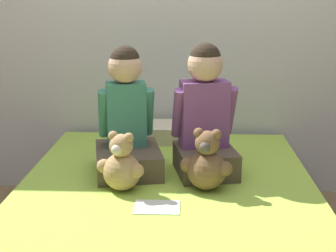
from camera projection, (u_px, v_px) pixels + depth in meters
The scene contains 8 objects.
wall_behind_bed at pixel (174, 16), 3.15m from camera, with size 8.00×0.06×2.50m.
bed at pixel (166, 233), 2.38m from camera, with size 1.55×2.04×0.45m.
child_on_left at pixel (127, 123), 2.54m from camera, with size 0.42×0.46×0.69m.
child_on_right at pixel (205, 117), 2.51m from camera, with size 0.38×0.40×0.70m.
teddy_bear_held_by_left_child at pixel (122, 166), 2.32m from camera, with size 0.24×0.19×0.30m.
teddy_bear_held_by_right_child at pixel (207, 164), 2.32m from camera, with size 0.26×0.20×0.32m.
pillow_at_headboard at pixel (172, 132), 3.12m from camera, with size 0.52×0.28×0.11m.
sign_card at pixel (157, 207), 2.15m from camera, with size 0.21×0.15×0.00m.
Camera 1 is at (0.11, -2.14, 1.39)m, focal length 50.00 mm.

